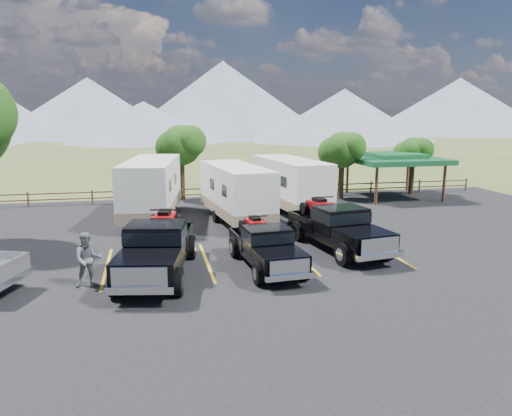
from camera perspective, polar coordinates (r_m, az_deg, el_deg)
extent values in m
plane|color=#445323|center=(17.51, 2.47, -9.68)|extent=(320.00, 320.00, 0.00)
cube|color=black|center=(20.26, 0.34, -6.69)|extent=(44.00, 34.00, 0.04)
cube|color=gold|center=(20.86, -16.71, -6.57)|extent=(0.12, 5.50, 0.01)
cube|color=gold|center=(20.89, -5.65, -6.12)|extent=(0.12, 5.50, 0.01)
cube|color=gold|center=(21.66, 4.96, -5.48)|extent=(0.12, 5.50, 0.01)
cube|color=gold|center=(23.12, 14.53, -4.73)|extent=(0.12, 5.50, 0.01)
cylinder|color=black|center=(35.70, 9.70, 3.19)|extent=(0.39, 0.39, 2.80)
sphere|color=#1E4F13|center=(35.48, 9.81, 6.55)|extent=(2.52, 2.52, 2.52)
sphere|color=#1E4F13|center=(35.25, 10.91, 6.92)|extent=(1.98, 1.98, 1.98)
sphere|color=#1E4F13|center=(35.68, 8.80, 6.31)|extent=(2.16, 2.16, 2.16)
cylinder|color=black|center=(39.19, 17.34, 3.33)|extent=(0.38, 0.38, 2.52)
sphere|color=#1E4F13|center=(39.00, 17.50, 6.08)|extent=(2.24, 2.24, 2.24)
sphere|color=#1E4F13|center=(38.87, 18.43, 6.37)|extent=(1.76, 1.76, 1.76)
sphere|color=#1E4F13|center=(39.10, 16.66, 5.90)|extent=(1.92, 1.92, 1.92)
cylinder|color=black|center=(35.22, -8.46, 3.35)|extent=(0.41, 0.41, 3.08)
sphere|color=#1E4F13|center=(34.99, -8.57, 7.10)|extent=(2.80, 2.80, 2.80)
sphere|color=#1E4F13|center=(34.51, -7.53, 7.57)|extent=(2.20, 2.20, 2.20)
sphere|color=#1E4F13|center=(35.41, -9.51, 6.79)|extent=(2.40, 2.40, 2.40)
cylinder|color=brown|center=(35.69, -24.59, 0.87)|extent=(0.12, 0.12, 1.00)
cylinder|color=brown|center=(35.03, -18.20, 1.15)|extent=(0.12, 0.12, 1.00)
cylinder|color=brown|center=(34.81, -11.64, 1.42)|extent=(0.12, 0.12, 1.00)
cylinder|color=brown|center=(35.06, -5.10, 1.67)|extent=(0.12, 0.12, 1.00)
cylinder|color=brown|center=(35.75, 1.28, 1.90)|extent=(0.12, 0.12, 1.00)
cylinder|color=brown|center=(36.87, 7.35, 2.09)|extent=(0.12, 0.12, 1.00)
cylinder|color=brown|center=(38.37, 13.00, 2.25)|extent=(0.12, 0.12, 1.00)
cylinder|color=brown|center=(40.22, 18.18, 2.37)|extent=(0.12, 0.12, 1.00)
cylinder|color=brown|center=(42.36, 22.87, 2.47)|extent=(0.12, 0.12, 1.00)
cube|color=brown|center=(35.36, -1.87, 1.71)|extent=(36.00, 0.06, 0.08)
cube|color=brown|center=(35.29, -1.88, 2.35)|extent=(36.00, 0.06, 0.08)
cylinder|color=brown|center=(34.04, 13.59, 2.49)|extent=(0.20, 0.20, 2.60)
cylinder|color=brown|center=(38.57, 10.40, 3.59)|extent=(0.20, 0.20, 2.60)
cylinder|color=brown|center=(36.47, 20.70, 2.64)|extent=(0.20, 0.20, 2.60)
cylinder|color=brown|center=(40.73, 16.93, 3.68)|extent=(0.20, 0.20, 2.60)
cube|color=#1B6134|center=(37.21, 15.52, 5.35)|extent=(6.20, 6.20, 0.35)
cube|color=#1B6134|center=(37.18, 15.55, 5.81)|extent=(3.50, 3.50, 0.35)
cone|color=slate|center=(128.59, -18.56, 10.87)|extent=(44.00, 44.00, 14.00)
cone|color=slate|center=(125.20, -3.79, 12.33)|extent=(52.00, 52.00, 18.00)
cone|color=slate|center=(139.92, 10.03, 10.83)|extent=(40.00, 40.00, 12.00)
cone|color=slate|center=(151.38, 22.14, 10.77)|extent=(50.00, 50.00, 15.00)
cone|color=slate|center=(102.87, -12.69, 9.58)|extent=(32.00, 32.00, 8.00)
cone|color=slate|center=(107.25, 9.52, 10.02)|extent=(40.00, 40.00, 9.00)
cube|color=black|center=(19.31, -11.20, -5.58)|extent=(3.16, 6.57, 0.40)
cube|color=black|center=(17.20, -12.44, -6.29)|extent=(2.45, 2.35, 0.55)
cube|color=black|center=(18.97, -11.36, -3.39)|extent=(2.36, 2.08, 1.11)
cube|color=black|center=(18.93, -11.38, -2.90)|extent=(2.42, 2.15, 0.50)
cube|color=black|center=(21.12, -10.33, -3.25)|extent=(2.58, 3.00, 0.61)
cube|color=silver|center=(16.16, -13.19, -7.66)|extent=(1.75, 0.41, 0.61)
cube|color=silver|center=(16.24, -13.17, -9.14)|extent=(2.17, 0.60, 0.24)
cube|color=silver|center=(22.48, -9.78, -3.33)|extent=(2.16, 0.57, 0.24)
cylinder|color=black|center=(17.55, -15.76, -8.18)|extent=(0.51, 1.04, 1.00)
cylinder|color=black|center=(17.16, -8.95, -8.34)|extent=(0.51, 1.04, 1.00)
cylinder|color=black|center=(21.62, -12.93, -4.39)|extent=(0.51, 1.04, 1.00)
cylinder|color=black|center=(21.31, -7.43, -4.43)|extent=(0.51, 1.04, 1.00)
cube|color=#930809|center=(20.95, -10.40, -1.27)|extent=(1.03, 1.56, 0.39)
cube|color=black|center=(20.90, -10.43, -0.53)|extent=(0.59, 0.90, 0.20)
cube|color=#930809|center=(20.34, -10.68, -1.33)|extent=(0.94, 0.54, 0.24)
cylinder|color=black|center=(20.37, -10.67, -0.20)|extent=(0.99, 0.25, 0.07)
cylinder|color=black|center=(20.50, -12.02, -2.24)|extent=(0.40, 0.66, 0.62)
cylinder|color=black|center=(20.34, -9.26, -2.24)|extent=(0.40, 0.66, 0.62)
cylinder|color=black|center=(21.67, -11.44, -1.50)|extent=(0.40, 0.66, 0.62)
cylinder|color=black|center=(21.52, -8.82, -1.50)|extent=(0.40, 0.66, 0.62)
cube|color=black|center=(19.85, 1.20, -5.27)|extent=(2.05, 5.30, 0.33)
cube|color=black|center=(18.16, 2.86, -5.74)|extent=(1.86, 1.76, 0.46)
cube|color=black|center=(19.58, 1.30, -3.52)|extent=(1.81, 1.54, 0.91)
cube|color=black|center=(19.54, 1.30, -3.13)|extent=(1.85, 1.60, 0.41)
cube|color=black|center=(21.30, -0.12, -3.43)|extent=(1.90, 2.31, 0.50)
cube|color=silver|center=(17.34, 3.87, -6.73)|extent=(1.46, 0.18, 0.50)
cube|color=silver|center=(17.40, 3.91, -7.87)|extent=(1.79, 0.29, 0.20)
cube|color=silver|center=(22.39, -0.90, -3.52)|extent=(1.79, 0.28, 0.20)
cylinder|color=black|center=(18.02, 0.30, -7.54)|extent=(0.33, 0.84, 0.82)
cylinder|color=black|center=(18.55, 5.42, -7.03)|extent=(0.33, 0.84, 0.82)
cylinder|color=black|center=(21.35, -2.46, -4.56)|extent=(0.33, 0.84, 0.82)
cylinder|color=black|center=(21.80, 1.93, -4.23)|extent=(0.33, 0.84, 0.82)
cube|color=#930809|center=(21.15, -0.12, -1.82)|extent=(0.72, 1.23, 0.32)
cube|color=black|center=(21.10, -0.12, -1.22)|extent=(0.41, 0.71, 0.16)
cube|color=#930809|center=(20.66, 0.26, -1.87)|extent=(0.75, 0.37, 0.20)
cylinder|color=black|center=(20.68, 0.19, -0.96)|extent=(0.82, 0.11, 0.05)
cylinder|color=black|center=(20.62, -0.83, -2.69)|extent=(0.27, 0.53, 0.51)
cylinder|color=black|center=(20.84, 1.34, -2.53)|extent=(0.27, 0.53, 0.51)
cylinder|color=black|center=(21.56, -1.54, -2.08)|extent=(0.27, 0.53, 0.51)
cylinder|color=black|center=(21.77, 0.55, -1.94)|extent=(0.27, 0.53, 0.51)
cube|color=black|center=(22.65, 9.44, -3.09)|extent=(2.86, 6.33, 0.39)
cube|color=black|center=(20.86, 12.29, -3.31)|extent=(2.32, 2.21, 0.54)
cube|color=black|center=(22.37, 9.66, -1.25)|extent=(2.24, 1.95, 1.07)
cube|color=black|center=(22.34, 9.67, -0.85)|extent=(2.29, 2.02, 0.48)
cube|color=black|center=(24.22, 7.19, -1.39)|extent=(2.42, 2.85, 0.59)
cube|color=silver|center=(20.00, 13.97, -4.16)|extent=(1.71, 0.34, 0.59)
cube|color=silver|center=(20.06, 14.02, -5.33)|extent=(2.10, 0.50, 0.24)
cube|color=silver|center=(25.41, 5.82, -1.60)|extent=(2.10, 0.48, 0.24)
cylinder|color=black|center=(20.45, 9.94, -5.22)|extent=(0.46, 1.00, 0.96)
cylinder|color=black|center=(21.51, 14.58, -4.60)|extent=(0.46, 1.00, 0.96)
cylinder|color=black|center=(24.06, 4.82, -2.62)|extent=(0.46, 1.00, 0.96)
cylinder|color=black|center=(24.97, 9.00, -2.21)|extent=(0.46, 1.00, 0.96)
cube|color=#930809|center=(24.08, 7.23, 0.29)|extent=(0.95, 1.49, 0.37)
cube|color=black|center=(24.03, 7.24, 0.92)|extent=(0.54, 0.86, 0.19)
cube|color=#930809|center=(23.55, 7.90, 0.29)|extent=(0.90, 0.50, 0.24)
cylinder|color=black|center=(23.57, 7.80, 1.23)|extent=(0.96, 0.21, 0.06)
cylinder|color=black|center=(23.39, 6.84, -0.56)|extent=(0.36, 0.63, 0.60)
cylinder|color=black|center=(23.84, 8.90, -0.39)|extent=(0.36, 0.63, 0.60)
cylinder|color=black|center=(24.42, 5.57, -0.04)|extent=(0.36, 0.63, 0.60)
cylinder|color=black|center=(24.85, 7.57, 0.11)|extent=(0.36, 0.63, 0.60)
cube|color=white|center=(28.77, -11.86, 2.55)|extent=(3.68, 8.23, 2.86)
cube|color=gray|center=(28.95, -11.77, 0.37)|extent=(3.72, 8.27, 0.64)
cube|color=black|center=(27.02, -15.17, 2.47)|extent=(0.16, 0.95, 0.64)
cube|color=black|center=(26.62, -9.75, 2.57)|extent=(0.16, 0.95, 0.64)
cylinder|color=black|center=(29.55, -13.94, -0.55)|extent=(0.37, 0.77, 0.74)
cylinder|color=black|center=(29.21, -9.33, -0.50)|extent=(0.37, 0.77, 0.74)
cube|color=black|center=(24.27, -13.36, -2.65)|extent=(0.41, 1.90, 0.11)
cube|color=white|center=(27.77, -2.32, 2.15)|extent=(3.22, 7.55, 2.64)
cube|color=gray|center=(27.95, -2.30, 0.07)|extent=(3.24, 7.59, 0.59)
cube|color=black|center=(25.67, -3.67, 1.99)|extent=(0.13, 0.87, 0.59)
cube|color=black|center=(26.39, 1.29, 2.26)|extent=(0.13, 0.87, 0.59)
cylinder|color=black|center=(28.03, -4.62, -0.94)|extent=(0.33, 0.71, 0.68)
cylinder|color=black|center=(28.65, -0.35, -0.65)|extent=(0.33, 0.71, 0.68)
cube|color=black|center=(23.81, 0.86, -2.71)|extent=(0.33, 1.76, 0.10)
cube|color=white|center=(30.71, 3.93, 3.08)|extent=(3.31, 7.75, 2.70)
cube|color=gray|center=(30.88, 3.90, 1.15)|extent=(3.34, 7.79, 0.60)
cube|color=black|center=(28.50, 3.16, 3.01)|extent=(0.13, 0.90, 0.60)
cube|color=black|center=(29.50, 7.54, 3.21)|extent=(0.13, 0.90, 0.60)
cylinder|color=black|center=(30.82, 1.74, 0.21)|extent=(0.34, 0.73, 0.70)
cylinder|color=black|center=(31.69, 5.56, 0.46)|extent=(0.34, 0.73, 0.70)
cube|color=black|center=(26.80, 7.78, -1.22)|extent=(0.34, 1.80, 0.10)
cube|color=silver|center=(18.71, -25.98, -7.33)|extent=(0.84, 2.05, 0.24)
cylinder|color=black|center=(20.14, -27.05, -6.54)|extent=(1.02, 0.62, 0.97)
imported|color=silver|center=(19.24, -12.26, -5.44)|extent=(0.60, 0.42, 1.55)
imported|color=slate|center=(18.71, -18.67, -5.59)|extent=(1.06, 0.89, 1.96)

